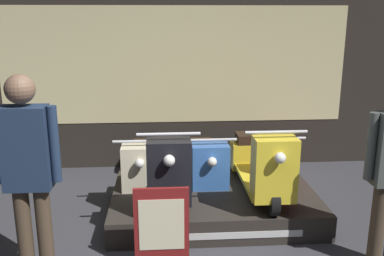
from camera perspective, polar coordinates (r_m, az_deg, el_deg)
shop_wall_back at (r=6.36m, az=-2.26°, el=8.80°), size 9.18×0.09×3.20m
display_platform at (r=5.08m, az=2.91°, el=-9.90°), size 2.33×1.51×0.29m
scooter_display_left at (r=4.80m, az=-3.17°, el=-5.20°), size 0.61×1.67×0.89m
scooter_display_right at (r=4.92m, az=9.17°, el=-4.85°), size 0.61×1.67×0.89m
scooter_backrow_0 at (r=5.61m, az=-6.54°, el=-5.39°), size 0.61×1.67×0.89m
scooter_backrow_1 at (r=5.63m, az=1.77°, el=-5.22°), size 0.61×1.67×0.89m
scooter_backrow_2 at (r=5.76m, az=9.85°, el=-4.95°), size 0.61×1.67×0.89m
person_left_browsing at (r=3.76m, az=-21.05°, el=-4.79°), size 0.54×0.24×1.82m
price_sign_board at (r=3.93m, az=-4.07°, el=-13.36°), size 0.49×0.04×0.81m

